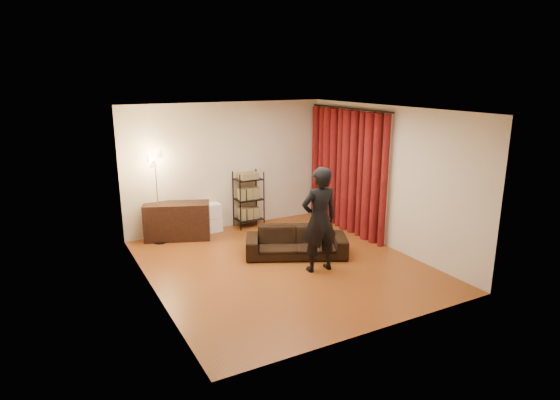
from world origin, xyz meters
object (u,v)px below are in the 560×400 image
person (319,220)px  storage_boxes (212,218)px  floor_lamp (157,199)px  sofa (296,242)px  wire_shelf (249,199)px  media_cabinet (177,221)px

person → storage_boxes: bearing=-69.5°
storage_boxes → floor_lamp: size_ratio=0.34×
sofa → storage_boxes: storage_boxes is taller
person → wire_shelf: size_ratio=1.46×
media_cabinet → person: bearing=-36.7°
person → media_cabinet: size_ratio=1.39×
person → media_cabinet: person is taller
sofa → storage_boxes: size_ratio=3.00×
storage_boxes → sofa: bearing=-66.8°
sofa → media_cabinet: size_ratio=1.42×
person → wire_shelf: 2.77m
sofa → floor_lamp: (-2.03, 1.91, 0.64)m
person → floor_lamp: 3.34m
wire_shelf → floor_lamp: floor_lamp is taller
media_cabinet → floor_lamp: bearing=-153.6°
media_cabinet → storage_boxes: media_cabinet is taller
sofa → person: person is taller
storage_boxes → floor_lamp: bearing=-173.2°
person → media_cabinet: bearing=-55.2°
wire_shelf → sofa: bearing=-94.9°
sofa → storage_boxes: bearing=139.1°
wire_shelf → floor_lamp: (-2.00, -0.10, 0.29)m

